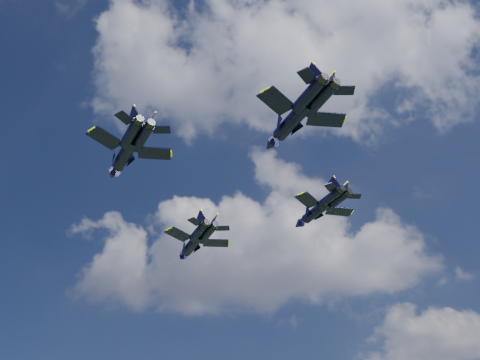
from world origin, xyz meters
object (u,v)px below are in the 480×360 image
(jet_right, at_px, (315,212))
(jet_slot, at_px, (291,122))
(jet_left, at_px, (124,155))
(jet_lead, at_px, (192,245))

(jet_right, height_order, jet_slot, jet_right)
(jet_slot, bearing_deg, jet_right, 48.82)
(jet_left, bearing_deg, jet_slot, -48.27)
(jet_lead, height_order, jet_right, jet_right)
(jet_lead, height_order, jet_left, jet_left)
(jet_lead, xyz_separation_m, jet_left, (-4.27, -25.38, 1.92))
(jet_lead, distance_m, jet_right, 23.57)
(jet_left, xyz_separation_m, jet_right, (27.22, 20.17, -0.74))
(jet_lead, relative_size, jet_slot, 0.93)
(jet_left, xyz_separation_m, jet_slot, (25.88, -4.66, -1.38))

